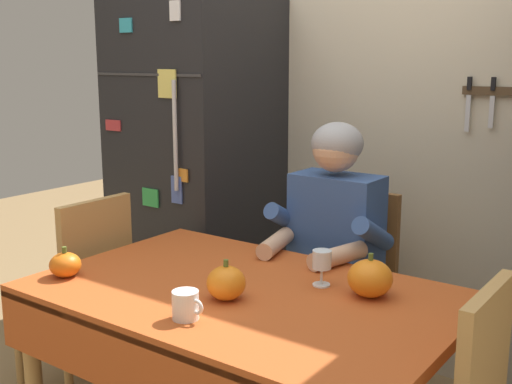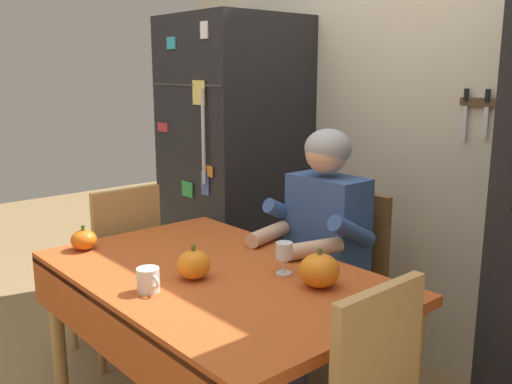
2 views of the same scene
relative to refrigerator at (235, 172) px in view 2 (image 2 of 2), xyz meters
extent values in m
cube|color=beige|center=(1.00, 0.39, 0.40)|extent=(3.70, 0.10, 2.60)
cube|color=#4C3823|center=(1.43, 0.33, 0.46)|extent=(0.36, 0.02, 0.04)
cube|color=silver|center=(1.28, 0.32, 0.36)|extent=(0.02, 0.01, 0.16)
cube|color=black|center=(1.28, 0.32, 0.49)|extent=(0.02, 0.01, 0.06)
cube|color=silver|center=(1.38, 0.32, 0.37)|extent=(0.02, 0.01, 0.14)
cube|color=black|center=(1.38, 0.32, 0.49)|extent=(0.02, 0.01, 0.06)
cube|color=silver|center=(1.48, 0.32, 0.39)|extent=(0.02, 0.01, 0.10)
cube|color=black|center=(1.48, 0.32, 0.49)|extent=(0.02, 0.01, 0.06)
cube|color=black|center=(0.00, 0.00, 0.00)|extent=(0.68, 0.68, 1.80)
cylinder|color=silver|center=(0.19, -0.36, 0.25)|extent=(0.02, 0.02, 0.50)
cube|color=#333335|center=(0.00, -0.34, 0.52)|extent=(0.67, 0.01, 0.01)
cube|color=teal|center=(-0.12, -0.35, 0.74)|extent=(0.08, 0.01, 0.07)
cube|color=#E5D666|center=(0.13, -0.35, 0.48)|extent=(0.12, 0.02, 0.13)
cube|color=green|center=(0.00, -0.35, -0.06)|extent=(0.10, 0.01, 0.09)
cube|color=silver|center=(0.19, -0.35, 0.80)|extent=(0.06, 0.01, 0.09)
cube|color=#B73338|center=(-0.24, -0.35, 0.27)|extent=(0.10, 0.01, 0.05)
cube|color=#4C66B7|center=(0.18, -0.35, 0.00)|extent=(0.06, 0.01, 0.13)
cube|color=orange|center=(0.22, -0.35, 0.07)|extent=(0.06, 0.01, 0.06)
cylinder|color=tan|center=(0.31, -1.25, -0.55)|extent=(0.06, 0.06, 0.70)
cylinder|color=tan|center=(0.31, -0.47, -0.55)|extent=(0.06, 0.06, 0.70)
cube|color=#B24C1E|center=(0.95, -0.86, -0.18)|extent=(1.40, 0.90, 0.04)
cube|color=#B24C1E|center=(0.95, -1.30, -0.28)|extent=(1.40, 0.01, 0.20)
cube|color=brown|center=(0.94, -0.17, -0.47)|extent=(0.40, 0.40, 0.04)
cube|color=brown|center=(0.94, 0.01, -0.21)|extent=(0.36, 0.04, 0.48)
cylinder|color=brown|center=(0.77, -0.34, -0.69)|extent=(0.04, 0.04, 0.41)
cylinder|color=brown|center=(0.77, 0.00, -0.69)|extent=(0.04, 0.04, 0.41)
cylinder|color=brown|center=(1.11, -0.34, -0.69)|extent=(0.04, 0.04, 0.41)
cylinder|color=brown|center=(1.11, 0.00, -0.69)|extent=(0.04, 0.04, 0.41)
cylinder|color=#38384C|center=(0.84, -0.49, -0.67)|extent=(0.09, 0.09, 0.38)
cylinder|color=#38384C|center=(1.04, -0.49, -0.67)|extent=(0.09, 0.09, 0.38)
cube|color=#38384C|center=(0.85, -0.33, -0.40)|extent=(0.12, 0.40, 0.11)
cube|color=#38384C|center=(1.03, -0.33, -0.40)|extent=(0.12, 0.40, 0.11)
cube|color=#33518E|center=(0.94, -0.21, -0.11)|extent=(0.36, 0.20, 0.48)
cylinder|color=#33518E|center=(0.74, -0.28, -0.07)|extent=(0.07, 0.26, 0.18)
cylinder|color=#33518E|center=(1.14, -0.28, -0.07)|extent=(0.07, 0.26, 0.18)
cylinder|color=#D8A884|center=(0.80, -0.45, -0.13)|extent=(0.13, 0.27, 0.07)
cylinder|color=#D8A884|center=(1.08, -0.45, -0.13)|extent=(0.13, 0.27, 0.07)
sphere|color=#D8A884|center=(0.94, -0.23, 0.24)|extent=(0.19, 0.19, 0.19)
ellipsoid|color=#99999E|center=(0.94, -0.22, 0.26)|extent=(0.21, 0.21, 0.17)
cube|color=tan|center=(-0.03, -0.81, -0.47)|extent=(0.40, 0.40, 0.04)
cube|color=tan|center=(0.15, -0.81, -0.21)|extent=(0.04, 0.36, 0.48)
cylinder|color=tan|center=(-0.20, -0.64, -0.69)|extent=(0.04, 0.04, 0.41)
cylinder|color=tan|center=(0.14, -0.64, -0.69)|extent=(0.04, 0.04, 0.41)
cylinder|color=tan|center=(-0.20, -0.98, -0.69)|extent=(0.04, 0.04, 0.41)
cylinder|color=tan|center=(0.14, -0.98, -0.69)|extent=(0.04, 0.04, 0.41)
cube|color=tan|center=(1.75, -0.91, -0.21)|extent=(0.04, 0.36, 0.48)
cylinder|color=white|center=(0.96, -1.16, -0.12)|extent=(0.08, 0.08, 0.09)
torus|color=white|center=(1.00, -1.16, -0.11)|extent=(0.05, 0.01, 0.05)
cylinder|color=white|center=(1.14, -0.68, -0.16)|extent=(0.06, 0.06, 0.01)
cylinder|color=white|center=(1.14, -0.68, -0.13)|extent=(0.01, 0.01, 0.06)
cylinder|color=white|center=(1.14, -0.68, -0.07)|extent=(0.06, 0.06, 0.06)
ellipsoid|color=orange|center=(0.36, -1.13, -0.12)|extent=(0.11, 0.11, 0.09)
cylinder|color=#4C6023|center=(0.36, -1.13, -0.06)|extent=(0.02, 0.02, 0.02)
ellipsoid|color=orange|center=(1.31, -0.67, -0.10)|extent=(0.15, 0.15, 0.12)
cylinder|color=#4C6023|center=(1.31, -0.67, -0.03)|extent=(0.02, 0.02, 0.02)
ellipsoid|color=orange|center=(0.96, -0.97, -0.11)|extent=(0.13, 0.13, 0.11)
cylinder|color=#4C6023|center=(0.96, -0.97, -0.04)|extent=(0.02, 0.02, 0.02)
camera|label=1|loc=(2.16, -2.46, 0.59)|focal=44.75mm
camera|label=2|loc=(2.59, -2.07, 0.59)|focal=39.27mm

